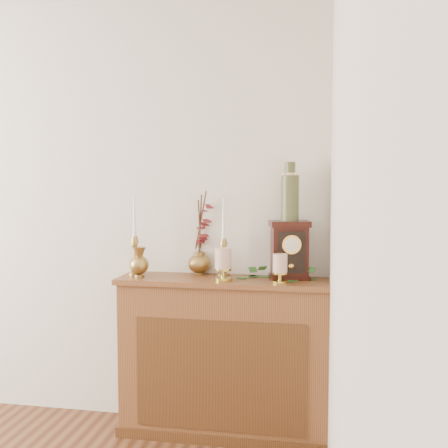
% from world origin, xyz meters
% --- Properties ---
extents(console_shelf, '(1.24, 0.34, 0.93)m').
position_xyz_m(console_shelf, '(1.40, 2.10, 0.44)').
color(console_shelf, brown).
rests_on(console_shelf, ground).
extents(candlestick_left, '(0.08, 0.08, 0.48)m').
position_xyz_m(candlestick_left, '(0.86, 2.10, 1.09)').
color(candlestick_left, '#9E753F').
rests_on(candlestick_left, console_shelf).
extents(candlestick_center, '(0.08, 0.08, 0.46)m').
position_xyz_m(candlestick_center, '(1.39, 2.16, 1.08)').
color(candlestick_center, '#9E753F').
rests_on(candlestick_center, console_shelf).
extents(bud_vase, '(0.11, 0.11, 0.18)m').
position_xyz_m(bud_vase, '(0.91, 2.03, 1.02)').
color(bud_vase, '#9E753F').
rests_on(bud_vase, console_shelf).
extents(ginger_jar, '(0.21, 0.22, 0.50)m').
position_xyz_m(ginger_jar, '(1.24, 2.24, 1.16)').
color(ginger_jar, '#9E753F').
rests_on(ginger_jar, console_shelf).
extents(pillar_candle_left, '(0.10, 0.10, 0.20)m').
position_xyz_m(pillar_candle_left, '(1.41, 2.02, 1.03)').
color(pillar_candle_left, '#B4A03F').
rests_on(pillar_candle_left, console_shelf).
extents(pillar_candle_right, '(0.09, 0.09, 0.17)m').
position_xyz_m(pillar_candle_right, '(1.73, 2.01, 1.02)').
color(pillar_candle_right, '#B4A03F').
rests_on(pillar_candle_right, console_shelf).
extents(ivy_garland, '(0.46, 0.17, 0.08)m').
position_xyz_m(ivy_garland, '(1.69, 2.13, 0.95)').
color(ivy_garland, '#296024').
rests_on(ivy_garland, console_shelf).
extents(mantel_clock, '(0.25, 0.20, 0.33)m').
position_xyz_m(mantel_clock, '(1.77, 2.15, 1.09)').
color(mantel_clock, black).
rests_on(mantel_clock, console_shelf).
extents(ceramic_vase, '(0.10, 0.10, 0.33)m').
position_xyz_m(ceramic_vase, '(1.77, 2.15, 1.41)').
color(ceramic_vase, '#183126').
rests_on(ceramic_vase, mantel_clock).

